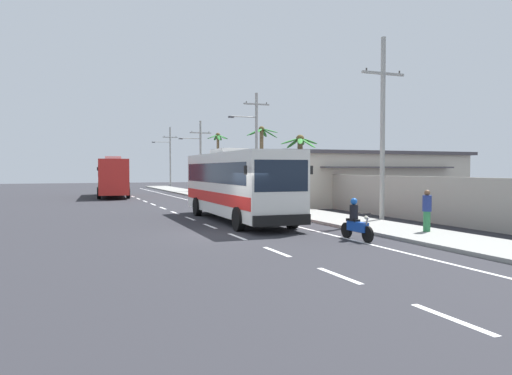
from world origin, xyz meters
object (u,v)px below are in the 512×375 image
at_px(coach_bus_far_lane, 113,176).
at_px(roadside_building, 353,178).
at_px(pedestrian_far_walk, 246,189).
at_px(palm_nearest, 300,158).
at_px(utility_pole_far, 200,154).
at_px(palm_third, 218,150).
at_px(pedestrian_near_kerb, 427,210).
at_px(pedestrian_midwalk, 235,188).
at_px(motorcycle_trailing, 225,199).
at_px(utility_pole_distant, 170,155).
at_px(utility_pole_nearest, 383,126).
at_px(coach_bus_foreground, 237,183).
at_px(utility_pole_mid, 255,143).
at_px(palm_second, 262,149).
at_px(motorcycle_beside_bus, 356,223).

bearing_deg(coach_bus_far_lane, roadside_building, -43.81).
relative_size(pedestrian_far_walk, palm_nearest, 0.33).
xyz_separation_m(coach_bus_far_lane, palm_nearest, (10.66, -18.64, 1.43)).
height_order(utility_pole_far, palm_third, utility_pole_far).
relative_size(coach_bus_far_lane, pedestrian_near_kerb, 6.73).
xyz_separation_m(pedestrian_midwalk, palm_nearest, (1.80, -8.50, 2.36)).
xyz_separation_m(motorcycle_trailing, palm_third, (6.77, 23.44, 4.22)).
bearing_deg(pedestrian_midwalk, utility_pole_distant, 96.65).
distance_m(motorcycle_trailing, utility_pole_nearest, 12.93).
height_order(coach_bus_foreground, coach_bus_far_lane, coach_bus_far_lane).
relative_size(pedestrian_midwalk, pedestrian_far_walk, 1.05).
bearing_deg(palm_third, motorcycle_trailing, -106.11).
relative_size(pedestrian_midwalk, utility_pole_mid, 0.20).
distance_m(utility_pole_nearest, palm_third, 34.86).
distance_m(coach_bus_foreground, pedestrian_near_kerb, 9.64).
relative_size(coach_bus_foreground, palm_third, 1.69).
bearing_deg(utility_pole_far, palm_second, -79.22).
bearing_deg(pedestrian_far_walk, motorcycle_trailing, 79.52).
height_order(coach_bus_far_lane, motorcycle_trailing, coach_bus_far_lane).
relative_size(pedestrian_far_walk, utility_pole_mid, 0.19).
bearing_deg(pedestrian_far_walk, roadside_building, 167.60).
bearing_deg(coach_bus_far_lane, utility_pole_mid, -45.74).
bearing_deg(pedestrian_near_kerb, palm_third, -141.49).
bearing_deg(motorcycle_trailing, utility_pole_far, 78.96).
height_order(coach_bus_foreground, utility_pole_nearest, utility_pole_nearest).
distance_m(motorcycle_beside_bus, pedestrian_near_kerb, 3.48).
relative_size(motorcycle_beside_bus, utility_pole_mid, 0.22).
xyz_separation_m(utility_pole_distant, palm_second, (2.39, -30.55, -0.27)).
xyz_separation_m(motorcycle_beside_bus, motorcycle_trailing, (0.16, 16.28, -0.01)).
distance_m(coach_bus_far_lane, pedestrian_far_walk, 14.63).
distance_m(motorcycle_trailing, palm_second, 13.43).
bearing_deg(pedestrian_near_kerb, utility_pole_far, -138.39).
bearing_deg(pedestrian_near_kerb, coach_bus_far_lane, -121.09).
height_order(pedestrian_near_kerb, utility_pole_far, utility_pole_far).
bearing_deg(pedestrian_far_walk, utility_pole_far, -71.42).
xyz_separation_m(coach_bus_far_lane, palm_third, (12.57, 6.49, 2.86)).
height_order(pedestrian_near_kerb, palm_nearest, palm_nearest).
relative_size(utility_pole_distant, palm_second, 1.34).
distance_m(coach_bus_far_lane, utility_pole_distant, 26.65).
xyz_separation_m(coach_bus_foreground, utility_pole_far, (6.65, 31.87, 2.51)).
xyz_separation_m(coach_bus_far_lane, pedestrian_near_kerb, (9.09, -33.08, -0.97)).
xyz_separation_m(coach_bus_foreground, utility_pole_nearest, (6.60, -3.22, 2.85)).
bearing_deg(coach_bus_far_lane, utility_pole_nearest, -69.84).
bearing_deg(palm_nearest, pedestrian_midwalk, 101.93).
distance_m(coach_bus_far_lane, motorcycle_trailing, 17.96).
distance_m(utility_pole_nearest, palm_second, 22.22).
distance_m(utility_pole_mid, palm_nearest, 8.01).
bearing_deg(pedestrian_far_walk, palm_third, -78.32).
bearing_deg(pedestrian_midwalk, utility_pole_mid, -11.23).
bearing_deg(utility_pole_far, roadside_building, -74.69).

